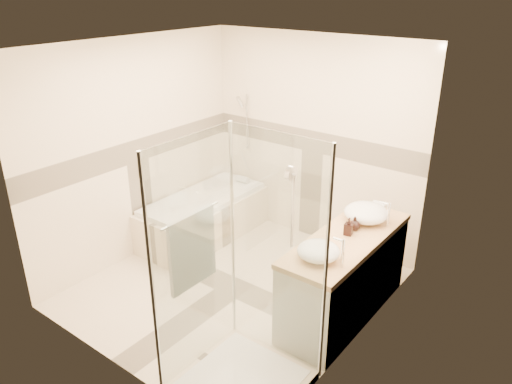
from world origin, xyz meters
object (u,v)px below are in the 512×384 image
Objects in this scene: vanity at (344,276)px; vessel_sink_far at (319,251)px; amenity_bottle_a at (349,227)px; bathtub at (204,215)px; amenity_bottle_b at (355,223)px; vessel_sink_near at (366,213)px; shower_enclosure at (236,325)px.

vanity is 0.70m from vessel_sink_far.
amenity_bottle_a is (-0.02, 0.04, 0.51)m from vanity.
bathtub is 12.83× the size of amenity_bottle_b.
vessel_sink_far reaches higher than amenity_bottle_b.
vessel_sink_near reaches higher than amenity_bottle_b.
shower_enclosure is 4.73× the size of vessel_sink_near.
amenity_bottle_b is (0.00, 0.66, -0.01)m from vessel_sink_far.
amenity_bottle_b is (0.00, -0.24, -0.02)m from vessel_sink_near.
vessel_sink_far reaches higher than bathtub.
vessel_sink_near is at bearing 90.00° from amenity_bottle_a.
vessel_sink_far is 2.20× the size of amenity_bottle_a.
vessel_sink_near is 0.24m from amenity_bottle_b.
vanity is 4.42× the size of vessel_sink_far.
amenity_bottle_a is (0.00, -0.36, -0.00)m from vessel_sink_near.
vessel_sink_near is at bearing 92.82° from vanity.
vanity is 0.52m from amenity_bottle_b.
shower_enclosure is at bearing -99.25° from vessel_sink_near.
shower_enclosure is at bearing -102.97° from vanity.
amenity_bottle_a reaches higher than vanity.
amenity_bottle_a is (0.27, 1.31, 0.43)m from shower_enclosure.
bathtub is 4.64× the size of vessel_sink_far.
amenity_bottle_b is (0.27, 1.44, 0.41)m from shower_enclosure.
shower_enclosure is 0.92m from vessel_sink_far.
bathtub is at bearing 175.10° from amenity_bottle_b.
amenity_bottle_a reaches higher than bathtub.
vessel_sink_near is 2.59× the size of amenity_bottle_a.
bathtub is 2.22m from vessel_sink_near.
shower_enclosure is at bearing -100.74° from amenity_bottle_b.
bathtub is 3.94× the size of vessel_sink_near.
amenity_bottle_a is 0.12m from amenity_bottle_b.
shower_enclosure reaches higher than bathtub.
bathtub is 2.24m from amenity_bottle_a.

